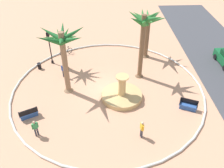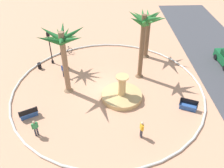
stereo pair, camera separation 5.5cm
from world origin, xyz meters
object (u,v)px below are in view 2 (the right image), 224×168
palm_tree_far_side (63,48)px  bench_east (29,114)px  palm_tree_near_fountain (148,27)px  palm_tree_by_curb (143,32)px  person_cyclist_photo (142,129)px  person_pedestrian_stroll (35,127)px  trash_bin (39,66)px  person_cyclist_helmet (63,70)px  bicycle_red_frame (66,52)px  palm_tree_mid_plaza (62,42)px  bench_west (188,106)px  fountain (122,95)px  lamppost (50,45)px

palm_tree_far_side → bench_east: palm_tree_far_side is taller
palm_tree_near_fountain → bench_east: palm_tree_near_fountain is taller
palm_tree_by_curb → bench_east: palm_tree_by_curb is taller
person_cyclist_photo → person_pedestrian_stroll: bearing=-93.6°
trash_bin → person_cyclist_helmet: size_ratio=0.46×
bicycle_red_frame → person_cyclist_photo: 15.34m
palm_tree_by_curb → palm_tree_mid_plaza: 8.55m
trash_bin → person_pedestrian_stroll: person_pedestrian_stroll is taller
person_cyclist_photo → bench_east: bearing=-105.8°
trash_bin → bench_west: bearing=63.6°
fountain → palm_tree_far_side: bearing=-104.4°
palm_tree_near_fountain → trash_bin: 12.96m
palm_tree_mid_plaza → lamppost: (-1.25, -1.61, -0.99)m
palm_tree_by_curb → bench_west: 8.07m
palm_tree_near_fountain → bicycle_red_frame: (-0.87, -9.64, -3.43)m
person_pedestrian_stroll → palm_tree_by_curb: bearing=130.1°
palm_tree_mid_plaza → person_pedestrian_stroll: bearing=-7.1°
lamppost → palm_tree_by_curb: bearing=72.4°
palm_tree_near_fountain → person_cyclist_photo: palm_tree_near_fountain is taller
fountain → bench_west: (1.85, 5.86, 0.00)m
palm_tree_by_curb → palm_tree_mid_plaza: (-1.86, -8.15, -1.81)m
palm_tree_mid_plaza → person_cyclist_photo: palm_tree_mid_plaza is taller
fountain → palm_tree_near_fountain: (-7.68, 3.47, 3.47)m
bench_west → bicycle_red_frame: size_ratio=1.14×
bench_west → trash_bin: bearing=-116.4°
bench_east → lamppost: 9.08m
bench_east → person_cyclist_photo: bearing=74.2°
fountain → person_pedestrian_stroll: bearing=-58.6°
lamppost → person_pedestrian_stroll: size_ratio=2.48×
palm_tree_near_fountain → bench_west: bearing=14.1°
palm_tree_mid_plaza → palm_tree_by_curb: bearing=77.2°
bench_east → person_pedestrian_stroll: size_ratio=1.02×
lamppost → bicycle_red_frame: 3.11m
palm_tree_mid_plaza → lamppost: size_ratio=1.11×
fountain → bicycle_red_frame: 10.54m
fountain → person_pedestrian_stroll: size_ratio=2.39×
person_cyclist_helmet → person_cyclist_photo: person_cyclist_photo is taller
trash_bin → bicycle_red_frame: 4.08m
palm_tree_far_side → person_cyclist_photo: bearing=45.6°
person_cyclist_helmet → fountain: bearing=57.9°
palm_tree_near_fountain → person_pedestrian_stroll: bearing=-41.4°
bench_west → lamppost: 15.99m
palm_tree_near_fountain → trash_bin: (2.22, -12.30, -3.42)m
trash_bin → person_pedestrian_stroll: (9.83, 1.67, 0.52)m
palm_tree_mid_plaza → person_cyclist_photo: 12.72m
bench_east → bench_west: 14.15m
palm_tree_by_curb → bicycle_red_frame: bearing=-121.2°
palm_tree_near_fountain → bench_west: palm_tree_near_fountain is taller
person_cyclist_helmet → person_pedestrian_stroll: size_ratio=0.99×
person_cyclist_photo → bench_west: bearing=123.1°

